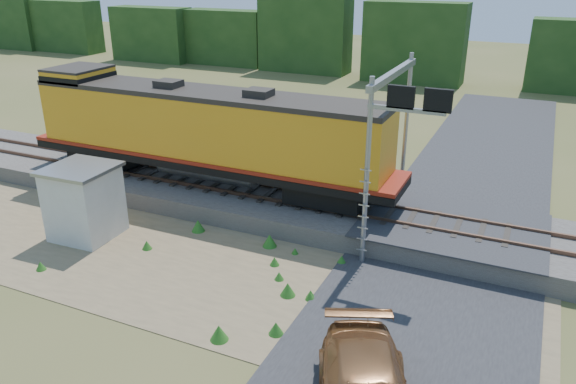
% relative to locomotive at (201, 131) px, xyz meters
% --- Properties ---
extents(ground, '(140.00, 140.00, 0.00)m').
position_rel_locomotive_xyz_m(ground, '(4.34, -6.00, -3.27)').
color(ground, '#475123').
rests_on(ground, ground).
extents(ballast, '(70.00, 5.00, 0.80)m').
position_rel_locomotive_xyz_m(ballast, '(4.34, -0.00, -2.87)').
color(ballast, slate).
rests_on(ballast, ground).
extents(rails, '(70.00, 1.54, 0.16)m').
position_rel_locomotive_xyz_m(rails, '(4.34, -0.00, -2.39)').
color(rails, brown).
rests_on(rails, ballast).
extents(dirt_shoulder, '(26.00, 8.00, 0.03)m').
position_rel_locomotive_xyz_m(dirt_shoulder, '(2.34, -5.50, -3.25)').
color(dirt_shoulder, '#8C7754').
rests_on(dirt_shoulder, ground).
extents(road, '(7.00, 66.00, 0.86)m').
position_rel_locomotive_xyz_m(road, '(11.34, -5.26, -3.18)').
color(road, '#38383A').
rests_on(road, ground).
extents(tree_line_north, '(130.00, 3.00, 6.50)m').
position_rel_locomotive_xyz_m(tree_line_north, '(4.34, 32.00, -0.20)').
color(tree_line_north, '#1D3D16').
rests_on(tree_line_north, ground).
extents(weed_clumps, '(15.00, 6.20, 0.56)m').
position_rel_locomotive_xyz_m(weed_clumps, '(0.84, -5.90, -3.27)').
color(weed_clumps, '#2B6B1E').
rests_on(weed_clumps, ground).
extents(locomotive, '(18.12, 2.76, 4.68)m').
position_rel_locomotive_xyz_m(locomotive, '(0.00, 0.00, 0.00)').
color(locomotive, black).
rests_on(locomotive, rails).
extents(shed, '(2.59, 2.59, 2.96)m').
position_rel_locomotive_xyz_m(shed, '(-2.16, -5.29, -1.77)').
color(shed, silver).
rests_on(shed, ground).
extents(signal_gantry, '(2.73, 6.20, 6.88)m').
position_rel_locomotive_xyz_m(signal_gantry, '(8.96, -0.66, 1.91)').
color(signal_gantry, gray).
rests_on(signal_gantry, ground).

